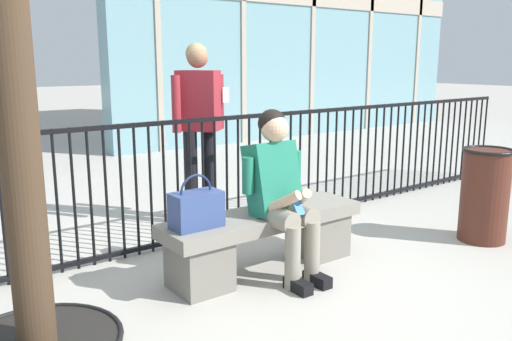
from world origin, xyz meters
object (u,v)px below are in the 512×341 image
object	(u,v)px
stone_bench	(264,236)
trash_can	(485,194)
seated_person_with_phone	(280,189)
bystander_at_railing	(199,120)
handbag_on_bench	(196,209)

from	to	relation	value
stone_bench	trash_can	distance (m)	2.04
seated_person_with_phone	bystander_at_railing	world-z (taller)	bystander_at_railing
stone_bench	trash_can	size ratio (longest dim) A/B	1.96
seated_person_with_phone	handbag_on_bench	xyz separation A→B (m)	(-0.62, 0.12, -0.07)
handbag_on_bench	trash_can	distance (m)	2.60
stone_bench	handbag_on_bench	bearing A→B (deg)	-179.01
seated_person_with_phone	trash_can	size ratio (longest dim) A/B	1.49
bystander_at_railing	trash_can	bearing A→B (deg)	-48.98
trash_can	handbag_on_bench	bearing A→B (deg)	166.62
stone_bench	seated_person_with_phone	size ratio (longest dim) A/B	1.32
handbag_on_bench	bystander_at_railing	bearing A→B (deg)	58.31
seated_person_with_phone	bystander_at_railing	distance (m)	1.52
stone_bench	handbag_on_bench	xyz separation A→B (m)	(-0.58, -0.01, 0.31)
trash_can	stone_bench	bearing A→B (deg)	162.57
handbag_on_bench	bystander_at_railing	xyz separation A→B (m)	(0.83, 1.35, 0.42)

